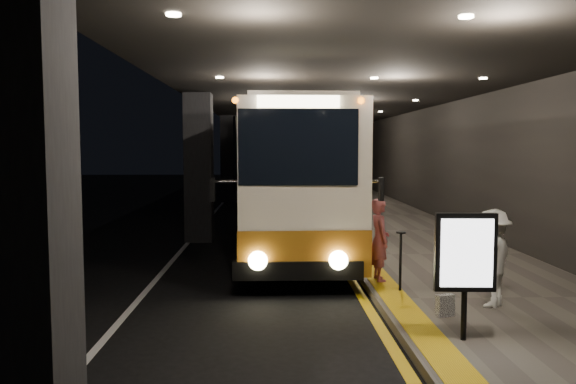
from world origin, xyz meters
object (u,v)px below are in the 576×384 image
object	(u,v)px
coach_main	(288,182)
coach_second	(275,165)
passenger_boarding	(380,240)
stanchion_post	(400,262)
bag_polka	(445,305)
passenger_waiting_white	(493,258)
info_sign	(466,255)

from	to	relation	value
coach_main	coach_second	world-z (taller)	coach_second
passenger_boarding	coach_main	bearing A→B (deg)	12.06
passenger_boarding	stanchion_post	bearing A→B (deg)	-170.73
coach_second	bag_polka	bearing A→B (deg)	-85.18
passenger_waiting_white	stanchion_post	bearing A→B (deg)	-85.56
bag_polka	info_sign	size ratio (longest dim) A/B	0.19
coach_main	info_sign	distance (m)	8.87
passenger_boarding	passenger_waiting_white	xyz separation A→B (m)	(1.54, -1.86, -0.00)
coach_second	passenger_waiting_white	xyz separation A→B (m)	(3.47, -19.15, -0.95)
passenger_boarding	stanchion_post	size ratio (longest dim) A/B	1.50
passenger_boarding	stanchion_post	distance (m)	0.91
coach_main	coach_second	distance (m)	12.20
coach_main	passenger_boarding	world-z (taller)	coach_main
coach_main	stanchion_post	size ratio (longest dim) A/B	11.02
stanchion_post	coach_main	bearing A→B (deg)	107.72
bag_polka	info_sign	bearing A→B (deg)	-94.46
coach_second	stanchion_post	size ratio (longest dim) A/B	11.64
passenger_waiting_white	bag_polka	world-z (taller)	passenger_waiting_white
coach_main	stanchion_post	world-z (taller)	coach_main
passenger_waiting_white	passenger_boarding	bearing A→B (deg)	-97.94
coach_main	passenger_waiting_white	world-z (taller)	coach_main
coach_main	passenger_boarding	size ratio (longest dim) A/B	7.36
bag_polka	passenger_waiting_white	bearing A→B (deg)	29.08
coach_second	info_sign	size ratio (longest dim) A/B	7.23
coach_second	bag_polka	distance (m)	19.90
coach_second	passenger_boarding	bearing A→B (deg)	-86.09
passenger_boarding	bag_polka	size ratio (longest dim) A/B	4.77
passenger_waiting_white	info_sign	world-z (taller)	info_sign
coach_second	bag_polka	size ratio (longest dim) A/B	37.10
coach_main	stanchion_post	xyz separation A→B (m)	(1.89, -5.93, -1.10)
passenger_waiting_white	coach_main	bearing A→B (deg)	-112.78
coach_main	coach_second	xyz separation A→B (m)	(-0.26, 12.20, 0.11)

